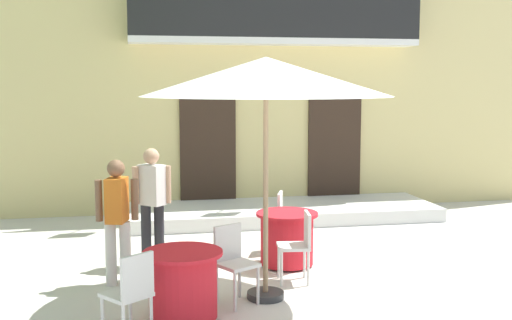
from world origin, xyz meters
name	(u,v)px	position (x,y,z in m)	size (l,w,h in m)	color
ground_plane	(305,287)	(0.00, 0.00, 0.00)	(120.00, 120.00, 0.00)	beige
building_facade	(254,30)	(0.66, 6.99, 3.75)	(13.00, 5.09, 7.50)	#DBC67F
entrance_step_platform	(282,212)	(0.66, 4.08, 0.12)	(5.78, 1.84, 0.25)	silver
cafe_table_near_tree	(183,284)	(-1.59, -0.80, 0.39)	(0.86, 0.86, 0.76)	red
cafe_chair_near_tree_0	(131,290)	(-2.14, -1.32, 0.53)	(0.56, 0.56, 0.91)	silver
cafe_chair_near_tree_1	(233,258)	(-0.97, -0.37, 0.53)	(0.55, 0.55, 0.91)	silver
cafe_table_middle	(287,238)	(0.00, 0.99, 0.39)	(0.86, 0.86, 0.76)	red
cafe_chair_middle_0	(287,217)	(0.18, 1.72, 0.53)	(0.51, 0.51, 0.91)	silver
cafe_chair_middle_1	(299,242)	(-0.02, 0.23, 0.53)	(0.45, 0.45, 0.91)	silver
cafe_umbrella	(266,78)	(-0.57, -0.30, 2.61)	(2.90, 2.90, 2.85)	#997A56
pedestrian_near_entrance	(117,215)	(-2.30, 0.55, 0.91)	(0.53, 0.39, 1.61)	silver
pedestrian_mid_plaza	(152,200)	(-1.84, 1.34, 0.94)	(0.53, 0.39, 1.66)	#232328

